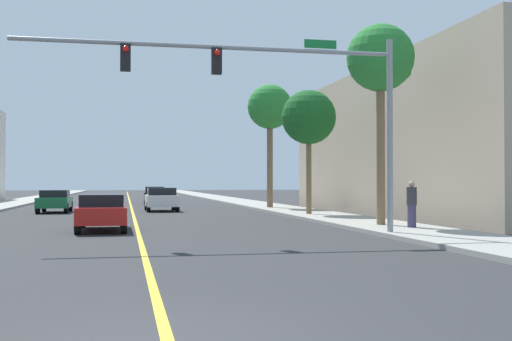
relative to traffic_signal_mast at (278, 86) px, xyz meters
The scene contains 13 objects.
ground 30.17m from the traffic_signal_mast, 98.47° to the left, with size 192.00×192.00×0.00m, color #2D2D30.
sidewalk_right 30.29m from the traffic_signal_mast, 80.02° to the left, with size 3.39×168.00×0.15m, color #9E9B93.
lane_marking_center 30.17m from the traffic_signal_mast, 98.47° to the left, with size 0.16×144.00×0.01m, color yellow.
building_right_near 18.85m from the traffic_signal_mast, 43.49° to the left, with size 11.27×26.38×8.11m, color tan.
traffic_signal_mast is the anchor object (origin of this frame).
palm_near 6.36m from the traffic_signal_mast, 34.90° to the left, with size 2.68×2.68×7.94m.
palm_mid 13.20m from the traffic_signal_mast, 69.13° to the left, with size 2.89×2.89×6.57m.
palm_far 21.71m from the traffic_signal_mast, 77.71° to the left, with size 2.98×2.98×8.20m.
car_green 21.99m from the traffic_signal_mast, 114.51° to the left, with size 1.82×3.96×1.34m.
car_white 20.79m from the traffic_signal_mast, 97.32° to the left, with size 2.01×3.84×1.47m.
car_black 34.53m from the traffic_signal_mast, 93.99° to the left, with size 1.86×4.19×1.43m.
car_red 8.40m from the traffic_signal_mast, 141.76° to the left, with size 1.85×4.41×1.37m.
pedestrian 7.02m from the traffic_signal_mast, 17.92° to the left, with size 0.38×0.38×1.71m.
Camera 1 is at (-0.49, -7.41, 1.82)m, focal length 44.52 mm.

